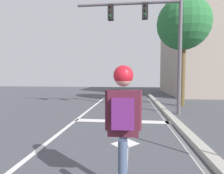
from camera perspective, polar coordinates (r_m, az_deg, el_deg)
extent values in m
cube|color=silver|center=(4.30, -23.90, -18.90)|extent=(0.12, 20.00, 0.01)
cube|color=silver|center=(4.00, 25.77, -20.71)|extent=(0.12, 20.00, 0.01)
cube|color=silver|center=(6.56, 3.35, -10.86)|extent=(3.45, 0.40, 0.01)
cube|color=silver|center=(3.72, 3.76, -22.26)|extent=(0.16, 1.40, 0.01)
cube|color=silver|center=(4.50, 4.23, -17.59)|extent=(0.71, 0.71, 0.01)
cube|color=#A6A299|center=(4.06, 29.32, -19.41)|extent=(0.24, 24.00, 0.14)
cylinder|color=#42526E|center=(2.64, 3.64, -22.01)|extent=(0.11, 0.11, 0.80)
cylinder|color=#42526E|center=(2.30, 3.41, -26.02)|extent=(0.11, 0.11, 0.80)
cube|color=#4F1B29|center=(2.24, 3.60, -8.19)|extent=(0.38, 0.19, 0.56)
cylinder|color=#4F1B29|center=(2.28, -1.38, -7.34)|extent=(0.07, 0.08, 0.51)
cylinder|color=#4F1B29|center=(2.27, 8.63, -7.42)|extent=(0.07, 0.10, 0.51)
sphere|color=tan|center=(2.20, 3.64, 3.03)|extent=(0.22, 0.22, 0.22)
sphere|color=red|center=(2.20, 3.64, 3.75)|extent=(0.25, 0.25, 0.25)
cube|color=#5C1F65|center=(2.10, 3.51, -8.42)|extent=(0.26, 0.15, 0.36)
cylinder|color=#595258|center=(8.17, 20.85, 10.19)|extent=(0.16, 0.16, 5.23)
cylinder|color=#595258|center=(8.45, 5.05, 25.04)|extent=(4.40, 0.12, 0.12)
cube|color=black|center=(8.35, 10.51, 22.72)|extent=(0.24, 0.28, 0.64)
cylinder|color=#3A0605|center=(8.28, 10.61, 24.37)|extent=(0.02, 0.10, 0.10)
cylinder|color=#3C3106|center=(8.21, 10.59, 23.07)|extent=(0.02, 0.10, 0.10)
cylinder|color=green|center=(8.14, 10.58, 21.74)|extent=(0.02, 0.10, 0.10)
cube|color=black|center=(8.38, -0.40, 22.70)|extent=(0.24, 0.28, 0.64)
cylinder|color=#3A0605|center=(8.31, -0.54, 24.34)|extent=(0.02, 0.10, 0.10)
cylinder|color=#3C3106|center=(8.24, -0.53, 23.05)|extent=(0.02, 0.10, 0.10)
cylinder|color=green|center=(8.17, -0.53, 21.73)|extent=(0.02, 0.10, 0.10)
cylinder|color=brown|center=(10.40, 21.56, 4.16)|extent=(0.30, 0.30, 3.61)
sphere|color=#296D37|center=(10.78, 21.87, 18.34)|extent=(2.79, 2.79, 2.79)
cube|color=gray|center=(19.22, 30.64, 9.89)|extent=(8.83, 8.60, 7.91)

